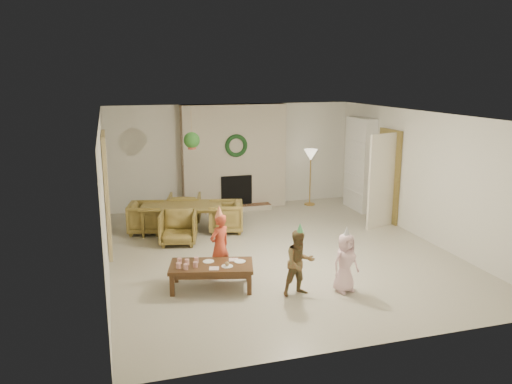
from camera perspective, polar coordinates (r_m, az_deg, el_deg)
name	(u,v)px	position (r m, az deg, el deg)	size (l,w,h in m)	color
floor	(278,251)	(9.42, 2.45, -6.65)	(7.00, 7.00, 0.00)	#B7B29E
ceiling	(279,115)	(8.89, 2.61, 8.69)	(7.00, 7.00, 0.00)	white
wall_back	(232,156)	(12.38, -2.71, 4.13)	(7.00, 7.00, 0.00)	silver
wall_front	(376,248)	(5.99, 13.44, -6.11)	(7.00, 7.00, 0.00)	silver
wall_left	(104,196)	(8.61, -16.73, -0.44)	(7.00, 7.00, 0.00)	silver
wall_right	(423,176)	(10.42, 18.35, 1.75)	(7.00, 7.00, 0.00)	silver
fireplace_mass	(234,157)	(12.19, -2.49, 3.99)	(2.50, 0.40, 2.50)	#532B16
fireplace_hearth	(238,208)	(12.11, -2.03, -1.83)	(1.60, 0.30, 0.12)	#5B3019
fireplace_firebox	(236,191)	(12.17, -2.25, 0.14)	(0.75, 0.12, 0.75)	black
fireplace_wreath	(236,146)	(11.93, -2.24, 5.24)	(0.54, 0.54, 0.10)	#143619
floor_lamp_base	(309,204)	(12.74, 6.06, -1.36)	(0.26, 0.26, 0.03)	gold
floor_lamp_post	(310,179)	(12.59, 6.13, 1.45)	(0.03, 0.03, 1.26)	gold
floor_lamp_shade	(311,155)	(12.48, 6.19, 4.18)	(0.34, 0.34, 0.28)	beige
bookshelf_carcass	(360,164)	(12.30, 11.64, 3.10)	(0.30, 1.00, 2.20)	white
bookshelf_shelf_a	(358,191)	(12.42, 11.43, 0.14)	(0.30, 0.92, 0.03)	white
bookshelf_shelf_b	(359,174)	(12.33, 11.51, 1.95)	(0.30, 0.92, 0.03)	white
bookshelf_shelf_c	(359,158)	(12.26, 11.59, 3.79)	(0.30, 0.92, 0.03)	white
bookshelf_shelf_d	(360,141)	(12.21, 11.68, 5.64)	(0.30, 0.92, 0.03)	white
books_row_lower	(360,186)	(12.25, 11.70, 0.62)	(0.20, 0.40, 0.24)	#B84621
books_row_mid	(357,168)	(12.34, 11.35, 2.63)	(0.20, 0.44, 0.24)	#234E82
books_row_upper	(361,153)	(12.15, 11.76, 4.31)	(0.20, 0.36, 0.22)	#A46823
door_frame	(388,176)	(11.43, 14.72, 1.78)	(0.05, 0.86, 2.04)	olive
door_leaf	(382,181)	(10.92, 14.02, 1.19)	(0.05, 0.80, 2.00)	beige
curtain_panel	(107,193)	(8.80, -16.47, -0.13)	(0.06, 1.20, 2.00)	beige
dining_table	(182,219)	(10.52, -8.37, -3.00)	(1.64, 0.91, 0.58)	olive
dining_chair_near	(178,228)	(9.83, -8.75, -4.00)	(0.68, 0.70, 0.64)	olive
dining_chair_far	(185,208)	(11.20, -8.05, -1.83)	(0.68, 0.70, 0.64)	olive
dining_chair_left	(146,218)	(10.61, -12.26, -2.86)	(0.68, 0.70, 0.64)	olive
dining_chair_right	(226,217)	(10.47, -3.46, -2.79)	(0.68, 0.70, 0.64)	olive
hanging_plant_cord	(191,129)	(10.07, -7.30, 7.12)	(0.01, 0.01, 0.70)	tan
hanging_plant_pot	(192,146)	(10.11, -7.24, 5.15)	(0.16, 0.16, 0.12)	#9B4232
hanging_plant_foliage	(192,140)	(10.09, -7.26, 5.82)	(0.32, 0.32, 0.32)	#1F531B
coffee_table_top	(211,266)	(7.76, -5.06, -8.33)	(1.25, 0.63, 0.06)	#4C3019
coffee_table_apron	(211,270)	(7.78, -5.05, -8.79)	(1.16, 0.53, 0.08)	#4C3019
coffee_leg_fl	(172,285)	(7.65, -9.44, -10.36)	(0.07, 0.07, 0.33)	#4C3019
coffee_leg_fr	(249,284)	(7.59, -0.75, -10.35)	(0.07, 0.07, 0.33)	#4C3019
coffee_leg_bl	(176,272)	(8.11, -9.01, -8.92)	(0.07, 0.07, 0.33)	#4C3019
coffee_leg_br	(248,271)	(8.06, -0.86, -8.90)	(0.07, 0.07, 0.33)	#4C3019
cup_a	(178,266)	(7.64, -8.77, -8.21)	(0.07, 0.07, 0.09)	silver
cup_b	(180,261)	(7.81, -8.62, -7.70)	(0.07, 0.07, 0.09)	silver
cup_c	(186,267)	(7.58, -7.93, -8.35)	(0.07, 0.07, 0.09)	silver
cup_d	(187,262)	(7.76, -7.80, -7.83)	(0.07, 0.07, 0.09)	silver
cup_e	(195,265)	(7.64, -6.86, -8.14)	(0.07, 0.07, 0.09)	silver
cup_f	(196,260)	(7.82, -6.75, -7.63)	(0.07, 0.07, 0.09)	silver
plate_a	(209,261)	(7.86, -5.38, -7.80)	(0.17, 0.17, 0.01)	white
plate_b	(227,266)	(7.65, -3.27, -8.35)	(0.17, 0.17, 0.01)	white
plate_c	(240,261)	(7.83, -1.83, -7.82)	(0.17, 0.17, 0.01)	white
food_scoop	(227,264)	(7.64, -3.28, -8.09)	(0.07, 0.07, 0.07)	tan
napkin_left	(214,268)	(7.58, -4.75, -8.58)	(0.14, 0.14, 0.01)	#DBA1A8
napkin_right	(234,260)	(7.90, -2.54, -7.64)	(0.14, 0.14, 0.01)	#DBA1A8
child_red	(220,246)	(8.09, -4.11, -6.11)	(0.38, 0.25, 1.05)	#C24329
party_hat_red	(219,211)	(7.92, -4.18, -2.20)	(0.14, 0.14, 0.20)	#FAC153
child_plaid	(299,263)	(7.49, 4.92, -7.99)	(0.48, 0.37, 0.99)	brown
party_hat_plaid	(300,228)	(7.32, 5.00, -4.11)	(0.12, 0.12, 0.16)	#52C06F
child_pink	(345,263)	(7.71, 10.05, -7.87)	(0.44, 0.29, 0.90)	#F4C3CD
party_hat_pink	(347,232)	(7.55, 10.20, -4.43)	(0.12, 0.12, 0.16)	silver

